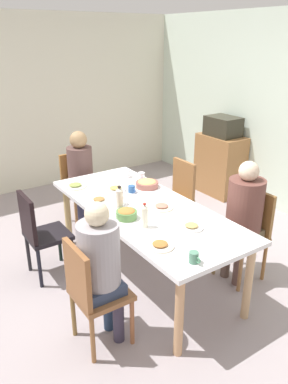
# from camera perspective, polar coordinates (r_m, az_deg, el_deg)

# --- Properties ---
(ground_plane) EXTENTS (7.18, 7.18, 0.00)m
(ground_plane) POSITION_cam_1_polar(r_m,az_deg,el_deg) (3.99, 0.00, -12.24)
(ground_plane) COLOR #9C9094
(wall_left) EXTENTS (0.12, 5.10, 2.60)m
(wall_left) POSITION_cam_1_polar(r_m,az_deg,el_deg) (6.13, -16.52, 12.45)
(wall_left) COLOR silver
(wall_left) RESTS_ON ground_plane
(dining_table) EXTENTS (2.22, 0.94, 0.76)m
(dining_table) POSITION_cam_1_polar(r_m,az_deg,el_deg) (3.64, 0.00, -3.28)
(dining_table) COLOR white
(dining_table) RESTS_ON ground_plane
(chair_0) EXTENTS (0.40, 0.40, 0.90)m
(chair_0) POSITION_cam_1_polar(r_m,az_deg,el_deg) (4.58, 4.94, -0.20)
(chair_0) COLOR olive
(chair_0) RESTS_ON ground_plane
(chair_1) EXTENTS (0.40, 0.40, 0.90)m
(chair_1) POSITION_cam_1_polar(r_m,az_deg,el_deg) (3.84, -15.38, -5.63)
(chair_1) COLOR black
(chair_1) RESTS_ON ground_plane
(chair_2) EXTENTS (0.40, 0.40, 0.90)m
(chair_2) POSITION_cam_1_polar(r_m,az_deg,el_deg) (2.95, -7.92, -14.28)
(chair_2) COLOR brown
(chair_2) RESTS_ON ground_plane
(person_2) EXTENTS (0.31, 0.31, 1.20)m
(person_2) POSITION_cam_1_polar(r_m,az_deg,el_deg) (2.87, -6.51, -10.36)
(person_2) COLOR navy
(person_2) RESTS_ON ground_plane
(chair_3) EXTENTS (0.40, 0.40, 0.90)m
(chair_3) POSITION_cam_1_polar(r_m,az_deg,el_deg) (3.87, 15.29, -5.45)
(chair_3) COLOR brown
(chair_3) RESTS_ON ground_plane
(person_3) EXTENTS (0.34, 0.34, 1.22)m
(person_3) POSITION_cam_1_polar(r_m,az_deg,el_deg) (3.70, 14.74, -2.71)
(person_3) COLOR brown
(person_3) RESTS_ON ground_plane
(chair_4) EXTENTS (0.40, 0.40, 0.90)m
(chair_4) POSITION_cam_1_polar(r_m,az_deg,el_deg) (4.92, -9.75, 1.16)
(chair_4) COLOR brown
(chair_4) RESTS_ON ground_plane
(person_4) EXTENTS (0.31, 0.31, 1.21)m
(person_4) POSITION_cam_1_polar(r_m,az_deg,el_deg) (4.76, -9.46, 3.29)
(person_4) COLOR #33344D
(person_4) RESTS_ON ground_plane
(plate_0) EXTENTS (0.20, 0.20, 0.04)m
(plate_0) POSITION_cam_1_polar(r_m,az_deg,el_deg) (3.74, -6.75, -1.21)
(plate_0) COLOR white
(plate_0) RESTS_ON dining_table
(plate_1) EXTENTS (0.20, 0.20, 0.04)m
(plate_1) POSITION_cam_1_polar(r_m,az_deg,el_deg) (3.23, 7.13, -5.17)
(plate_1) COLOR silver
(plate_1) RESTS_ON dining_table
(plate_2) EXTENTS (0.22, 0.22, 0.04)m
(plate_2) POSITION_cam_1_polar(r_m,az_deg,el_deg) (3.57, 2.67, -2.24)
(plate_2) COLOR beige
(plate_2) RESTS_ON dining_table
(plate_3) EXTENTS (0.23, 0.23, 0.04)m
(plate_3) POSITION_cam_1_polar(r_m,az_deg,el_deg) (4.13, -10.24, 0.91)
(plate_3) COLOR #EAE4C5
(plate_3) RESTS_ON dining_table
(plate_4) EXTENTS (0.22, 0.22, 0.04)m
(plate_4) POSITION_cam_1_polar(r_m,az_deg,el_deg) (2.94, 2.43, -7.97)
(plate_4) COLOR silver
(plate_4) RESTS_ON dining_table
(plate_5) EXTENTS (0.22, 0.22, 0.04)m
(plate_5) POSITION_cam_1_polar(r_m,az_deg,el_deg) (3.99, -4.26, 0.47)
(plate_5) COLOR silver
(plate_5) RESTS_ON dining_table
(bowl_0) EXTENTS (0.19, 0.19, 0.09)m
(bowl_0) POSITION_cam_1_polar(r_m,az_deg,el_deg) (3.37, -2.63, -3.26)
(bowl_0) COLOR #548342
(bowl_0) RESTS_ON dining_table
(bowl_1) EXTENTS (0.24, 0.24, 0.08)m
(bowl_1) POSITION_cam_1_polar(r_m,az_deg,el_deg) (4.05, 0.46, 1.25)
(bowl_1) COLOR #9F5C50
(bowl_1) RESTS_ON dining_table
(cup_0) EXTENTS (0.11, 0.07, 0.07)m
(cup_0) POSITION_cam_1_polar(r_m,az_deg,el_deg) (3.92, -1.84, 0.45)
(cup_0) COLOR #305997
(cup_0) RESTS_ON dining_table
(cup_1) EXTENTS (0.11, 0.07, 0.09)m
(cup_1) POSITION_cam_1_polar(r_m,az_deg,el_deg) (4.26, -0.38, 2.38)
(cup_1) COLOR white
(cup_1) RESTS_ON dining_table
(cup_2) EXTENTS (0.12, 0.09, 0.09)m
(cup_2) POSITION_cam_1_polar(r_m,az_deg,el_deg) (3.64, -3.54, -1.25)
(cup_2) COLOR white
(cup_2) RESTS_ON dining_table
(cup_3) EXTENTS (0.11, 0.07, 0.08)m
(cup_3) POSITION_cam_1_polar(r_m,az_deg,el_deg) (2.76, 7.49, -9.70)
(cup_3) COLOR #508269
(cup_3) RESTS_ON dining_table
(cup_4) EXTENTS (0.12, 0.08, 0.08)m
(cup_4) POSITION_cam_1_polar(r_m,az_deg,el_deg) (4.35, -2.57, 2.77)
(cup_4) COLOR white
(cup_4) RESTS_ON dining_table
(bottle_0) EXTENTS (0.06, 0.06, 0.22)m
(bottle_0) POSITION_cam_1_polar(r_m,az_deg,el_deg) (3.18, 0.10, -3.62)
(bottle_0) COLOR #EAE5C8
(bottle_0) RESTS_ON dining_table
(bottle_1) EXTENTS (0.07, 0.07, 0.26)m
(bottle_1) POSITION_cam_1_polar(r_m,az_deg,el_deg) (3.45, -3.67, -1.20)
(bottle_1) COLOR beige
(bottle_1) RESTS_ON dining_table
(side_cabinet) EXTENTS (0.70, 0.44, 0.90)m
(side_cabinet) POSITION_cam_1_polar(r_m,az_deg,el_deg) (5.90, 11.31, 4.03)
(side_cabinet) COLOR #956439
(side_cabinet) RESTS_ON ground_plane
(microwave) EXTENTS (0.48, 0.36, 0.28)m
(microwave) POSITION_cam_1_polar(r_m,az_deg,el_deg) (5.74, 11.75, 9.62)
(microwave) COLOR #2F2C21
(microwave) RESTS_ON side_cabinet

